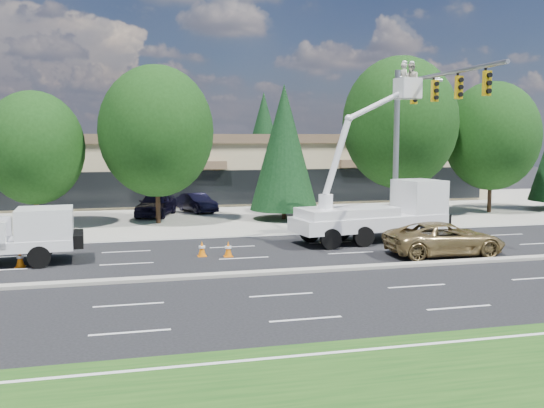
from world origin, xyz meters
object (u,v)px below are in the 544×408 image
object	(u,v)px
signal_mast	(415,122)
utility_pickup	(8,242)
minivan	(445,239)
bucket_truck	(382,203)

from	to	relation	value
signal_mast	utility_pickup	size ratio (longest dim) A/B	1.64
signal_mast	minivan	xyz separation A→B (m)	(-1.12, -5.31, -5.31)
utility_pickup	minivan	bearing A→B (deg)	-10.51
bucket_truck	minivan	distance (m)	4.53
bucket_truck	minivan	xyz separation A→B (m)	(1.19, -4.19, -1.22)
utility_pickup	signal_mast	bearing A→B (deg)	5.20
signal_mast	bucket_truck	xyz separation A→B (m)	(-2.30, -1.12, -4.09)
utility_pickup	bucket_truck	xyz separation A→B (m)	(17.49, 1.70, 1.00)
bucket_truck	minivan	size ratio (longest dim) A/B	1.70
signal_mast	bucket_truck	bearing A→B (deg)	-154.08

